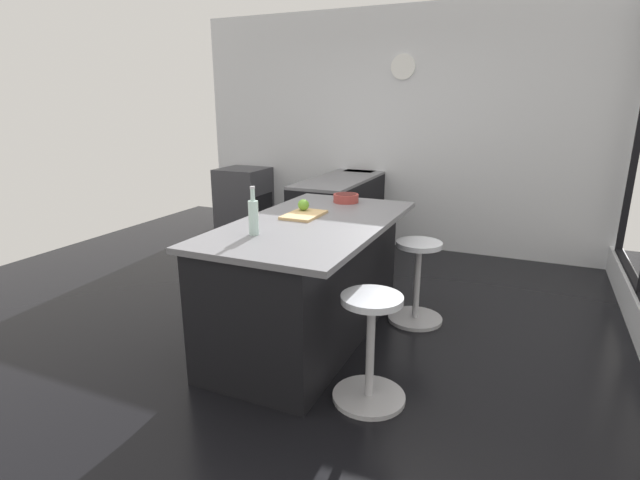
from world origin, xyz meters
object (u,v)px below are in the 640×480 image
object	(u,v)px
apple_green	(303,205)
water_bottle	(253,216)
stool_by_window	(417,284)
stool_middle	(370,352)
oven_range	(244,201)
kitchen_island	(308,279)
fruit_bowl	(346,198)
cutting_board	(304,215)

from	to	relation	value
apple_green	water_bottle	world-z (taller)	water_bottle
stool_by_window	water_bottle	bearing A→B (deg)	-37.24
stool_middle	oven_range	bearing A→B (deg)	-137.12
stool_by_window	kitchen_island	bearing A→B (deg)	-48.89
stool_middle	apple_green	size ratio (longest dim) A/B	7.73
stool_middle	fruit_bowl	bearing A→B (deg)	-153.08
water_bottle	fruit_bowl	distance (m)	1.22
kitchen_island	apple_green	bearing A→B (deg)	-147.01
stool_middle	apple_green	xyz separation A→B (m)	(-0.80, -0.82, 0.66)
oven_range	fruit_bowl	distance (m)	2.72
stool_middle	cutting_board	world-z (taller)	cutting_board
oven_range	stool_middle	size ratio (longest dim) A/B	1.32
kitchen_island	apple_green	size ratio (longest dim) A/B	21.90
fruit_bowl	cutting_board	bearing A→B (deg)	-9.45
cutting_board	stool_middle	bearing A→B (deg)	47.45
stool_by_window	water_bottle	world-z (taller)	water_bottle
stool_by_window	fruit_bowl	size ratio (longest dim) A/B	3.17
kitchen_island	stool_by_window	bearing A→B (deg)	131.11
cutting_board	fruit_bowl	world-z (taller)	fruit_bowl
kitchen_island	cutting_board	world-z (taller)	cutting_board
fruit_bowl	stool_by_window	bearing A→B (deg)	80.34
cutting_board	apple_green	distance (m)	0.12
water_bottle	fruit_bowl	world-z (taller)	water_bottle
kitchen_island	stool_by_window	world-z (taller)	kitchen_island
kitchen_island	cutting_board	bearing A→B (deg)	-142.57
stool_by_window	apple_green	distance (m)	1.12
oven_range	water_bottle	distance (m)	3.51
oven_range	stool_middle	bearing A→B (deg)	42.88
stool_by_window	stool_middle	distance (m)	1.20
oven_range	kitchen_island	distance (m)	3.15
kitchen_island	stool_by_window	xyz separation A→B (m)	(-0.60, 0.69, -0.15)
stool_middle	fruit_bowl	xyz separation A→B (m)	(-1.31, -0.67, 0.64)
water_bottle	kitchen_island	bearing A→B (deg)	163.69
kitchen_island	fruit_bowl	bearing A→B (deg)	178.34
kitchen_island	oven_range	bearing A→B (deg)	-138.86
kitchen_island	apple_green	xyz separation A→B (m)	(-0.20, -0.13, 0.51)
stool_by_window	cutting_board	bearing A→B (deg)	-57.22
stool_by_window	water_bottle	xyz separation A→B (m)	(1.09, -0.83, 0.72)
apple_green	fruit_bowl	bearing A→B (deg)	163.67
stool_middle	kitchen_island	bearing A→B (deg)	-131.11
fruit_bowl	oven_range	bearing A→B (deg)	-128.42
stool_middle	cutting_board	size ratio (longest dim) A/B	1.87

